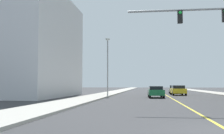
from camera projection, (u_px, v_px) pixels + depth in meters
The scene contains 9 objects.
ground at pixel (162, 93), 50.74m from camera, with size 192.00×192.00×0.00m, color #38383A.
sidewalk_left at pixel (113, 92), 51.94m from camera, with size 3.37×168.00×0.15m, color #B2ADA3.
sidewalk_right at pixel (214, 93), 49.54m from camera, with size 3.37×168.00×0.15m, color #B2ADA3.
lane_marking_center at pixel (162, 93), 50.74m from camera, with size 0.16×144.00×0.01m, color yellow.
building_left_near at pixel (23, 47), 36.12m from camera, with size 11.76×18.08×13.21m, color silver.
street_lamp at pixel (108, 64), 36.94m from camera, with size 0.56×0.28×7.72m.
car_green at pixel (156, 92), 32.41m from camera, with size 1.91×4.32×1.38m.
car_gray at pixel (175, 89), 46.90m from camera, with size 2.03×4.10×1.43m.
car_yellow at pixel (178, 90), 39.95m from camera, with size 2.04×4.34×1.44m.
Camera 1 is at (-2.73, -9.73, 1.57)m, focal length 43.60 mm.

